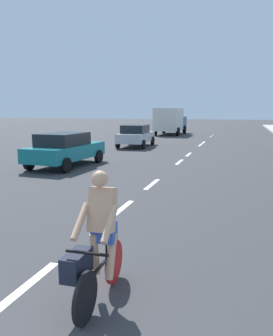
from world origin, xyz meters
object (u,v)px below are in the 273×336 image
(parked_car_silver, at_px, (136,135))
(delivery_truck, at_px, (170,121))
(cyclist, at_px, (96,244))
(parked_car_teal, at_px, (65,148))

(parked_car_silver, relative_size, delivery_truck, 0.70)
(cyclist, distance_m, parked_car_silver, 20.16)
(cyclist, distance_m, parked_car_teal, 11.77)
(parked_car_silver, bearing_deg, parked_car_teal, -95.56)
(parked_car_silver, bearing_deg, delivery_truck, 88.55)
(parked_car_silver, bearing_deg, cyclist, -76.41)
(parked_car_silver, distance_m, delivery_truck, 13.02)
(cyclist, bearing_deg, delivery_truck, -81.56)
(cyclist, relative_size, delivery_truck, 0.29)
(cyclist, height_order, parked_car_silver, cyclist)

